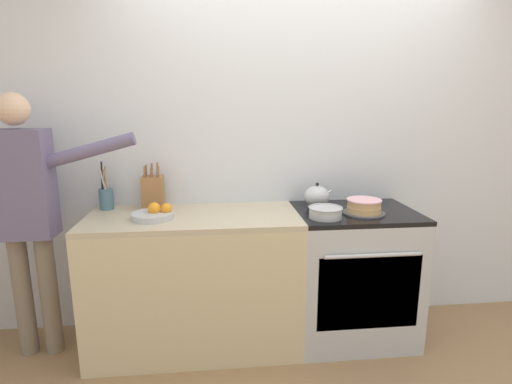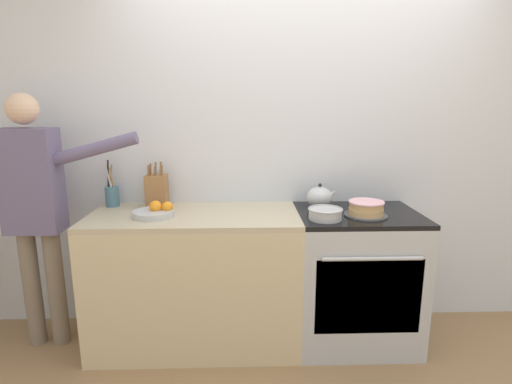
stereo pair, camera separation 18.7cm
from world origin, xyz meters
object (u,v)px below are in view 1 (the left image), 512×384
at_px(stove_range, 352,274).
at_px(utensil_crock, 106,197).
at_px(layer_cake, 364,207).
at_px(mixing_bowl, 325,212).
at_px(tea_kettle, 317,197).
at_px(person_baker, 26,205).
at_px(fruit_bowl, 154,214).
at_px(knife_block, 153,192).

relative_size(stove_range, utensil_crock, 2.82).
distance_m(stove_range, utensil_crock, 1.77).
relative_size(layer_cake, mixing_bowl, 1.27).
xyz_separation_m(stove_range, tea_kettle, (-0.24, 0.12, 0.53)).
bearing_deg(person_baker, mixing_bowl, -14.96).
height_order(layer_cake, fruit_bowl, fruit_bowl).
bearing_deg(tea_kettle, person_baker, -176.44).
relative_size(layer_cake, tea_kettle, 1.27).
xyz_separation_m(stove_range, person_baker, (-2.09, 0.01, 0.55)).
bearing_deg(mixing_bowl, stove_range, 30.54).
distance_m(stove_range, mixing_bowl, 0.57).
xyz_separation_m(utensil_crock, fruit_bowl, (0.35, -0.27, -0.05)).
bearing_deg(layer_cake, utensil_crock, 169.99).
xyz_separation_m(knife_block, person_baker, (-0.74, -0.19, -0.02)).
xyz_separation_m(fruit_bowl, person_baker, (-0.77, 0.06, 0.07)).
distance_m(layer_cake, fruit_bowl, 1.34).
bearing_deg(mixing_bowl, knife_block, 162.67).
height_order(tea_kettle, person_baker, person_baker).
relative_size(knife_block, person_baker, 0.19).
height_order(mixing_bowl, person_baker, person_baker).
relative_size(layer_cake, knife_block, 0.85).
height_order(utensil_crock, person_baker, person_baker).
distance_m(knife_block, fruit_bowl, 0.26).
height_order(layer_cake, person_baker, person_baker).
distance_m(fruit_bowl, person_baker, 0.78).
height_order(knife_block, utensil_crock, utensil_crock).
bearing_deg(knife_block, mixing_bowl, -17.33).
height_order(layer_cake, tea_kettle, tea_kettle).
relative_size(knife_block, utensil_crock, 0.99).
bearing_deg(fruit_bowl, tea_kettle, 8.95).
xyz_separation_m(knife_block, utensil_crock, (-0.32, 0.03, -0.04)).
bearing_deg(mixing_bowl, tea_kettle, 86.45).
xyz_separation_m(tea_kettle, person_baker, (-1.86, -0.12, 0.02)).
relative_size(stove_range, person_baker, 0.54).
relative_size(tea_kettle, mixing_bowl, 1.00).
bearing_deg(fruit_bowl, stove_range, 2.01).
bearing_deg(layer_cake, fruit_bowl, 178.67).
relative_size(mixing_bowl, knife_block, 0.67).
relative_size(stove_range, knife_block, 2.83).
distance_m(mixing_bowl, knife_block, 1.16).
relative_size(tea_kettle, person_baker, 0.13).
bearing_deg(person_baker, tea_kettle, -6.50).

